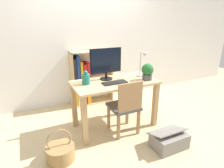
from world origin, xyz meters
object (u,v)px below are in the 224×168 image
at_px(vase, 86,78).
at_px(desk_lamp, 143,62).
at_px(basket, 60,152).
at_px(keyboard, 115,83).
at_px(chair, 126,106).
at_px(bookshelf, 85,81).
at_px(storage_box, 169,140).
at_px(monitor, 106,62).
at_px(potted_plant, 147,71).

distance_m(vase, desk_lamp, 0.92).
bearing_deg(basket, keyboard, 20.93).
bearing_deg(basket, chair, 8.89).
distance_m(desk_lamp, bookshelf, 1.28).
distance_m(chair, bookshelf, 1.28).
height_order(vase, storage_box, vase).
bearing_deg(desk_lamp, monitor, 166.07).
bearing_deg(bookshelf, monitor, -84.29).
bearing_deg(chair, basket, -174.66).
relative_size(desk_lamp, basket, 0.95).
distance_m(monitor, basket, 1.36).
distance_m(desk_lamp, basket, 1.71).
xyz_separation_m(monitor, basket, (-0.85, -0.57, -0.90)).
xyz_separation_m(vase, storage_box, (0.83, -0.85, -0.71)).
relative_size(monitor, vase, 2.51).
bearing_deg(desk_lamp, storage_box, -95.52).
height_order(monitor, chair, monitor).
relative_size(monitor, chair, 0.60).
distance_m(desk_lamp, chair, 0.74).
height_order(vase, basket, vase).
height_order(vase, potted_plant, potted_plant).
bearing_deg(chair, bookshelf, 95.41).
bearing_deg(bookshelf, vase, -105.74).
bearing_deg(keyboard, bookshelf, 96.42).
bearing_deg(potted_plant, monitor, 152.12).
bearing_deg(potted_plant, vase, 167.47).
bearing_deg(storage_box, vase, 134.18).
relative_size(potted_plant, bookshelf, 0.24).
bearing_deg(storage_box, bookshelf, 107.48).
relative_size(desk_lamp, bookshelf, 0.38).
bearing_deg(storage_box, potted_plant, 83.98).
height_order(keyboard, chair, chair).
relative_size(monitor, storage_box, 1.09).
distance_m(chair, basket, 1.04).
bearing_deg(monitor, storage_box, -63.06).
relative_size(vase, potted_plant, 0.80).
bearing_deg(basket, monitor, 33.54).
bearing_deg(vase, monitor, 14.54).
xyz_separation_m(keyboard, potted_plant, (0.51, -0.06, 0.12)).
xyz_separation_m(bookshelf, basket, (-0.77, -1.41, -0.37)).
relative_size(desk_lamp, chair, 0.47).
xyz_separation_m(chair, bookshelf, (-0.20, 1.26, 0.02)).
relative_size(keyboard, storage_box, 0.78).
bearing_deg(storage_box, keyboard, 121.73).
xyz_separation_m(monitor, chair, (0.11, -0.41, -0.55)).
distance_m(monitor, potted_plant, 0.63).
relative_size(keyboard, potted_plant, 1.45).
relative_size(desk_lamp, storage_box, 0.86).
bearing_deg(vase, storage_box, -45.82).
distance_m(bookshelf, storage_box, 1.91).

